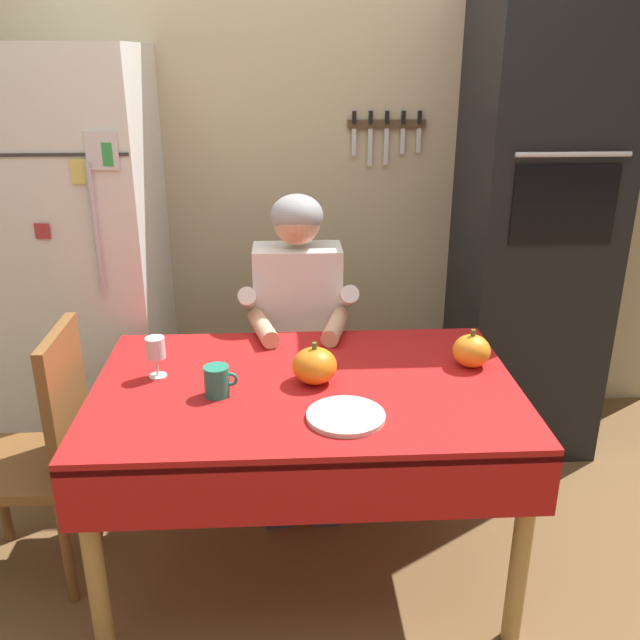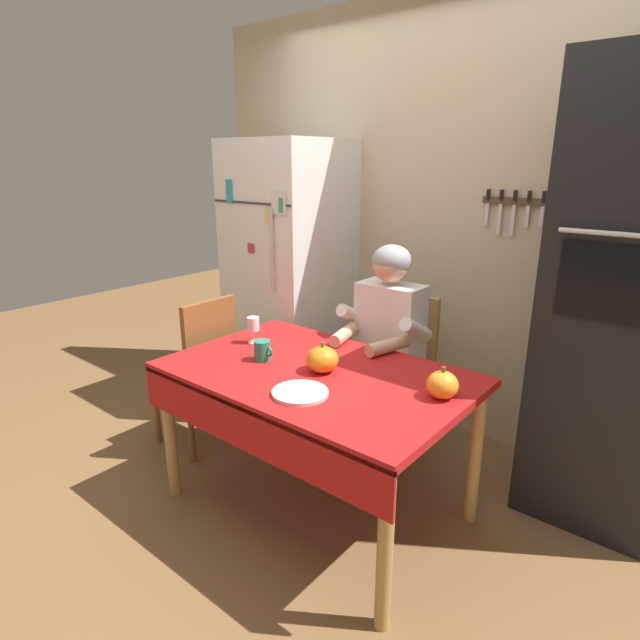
% 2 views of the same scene
% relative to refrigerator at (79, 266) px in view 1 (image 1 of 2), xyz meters
% --- Properties ---
extents(ground_plane, '(10.00, 10.00, 0.00)m').
position_rel_refrigerator_xyz_m(ground_plane, '(0.95, -0.96, -0.90)').
color(ground_plane, brown).
rests_on(ground_plane, ground).
extents(back_wall_assembly, '(3.70, 0.13, 2.60)m').
position_rel_refrigerator_xyz_m(back_wall_assembly, '(1.00, 0.39, 0.40)').
color(back_wall_assembly, '#BCAD89').
rests_on(back_wall_assembly, ground).
extents(refrigerator, '(0.68, 0.71, 1.80)m').
position_rel_refrigerator_xyz_m(refrigerator, '(0.00, 0.00, 0.00)').
color(refrigerator, white).
rests_on(refrigerator, ground).
extents(wall_oven, '(0.60, 0.64, 2.10)m').
position_rel_refrigerator_xyz_m(wall_oven, '(2.00, 0.04, 0.15)').
color(wall_oven, black).
rests_on(wall_oven, ground).
extents(dining_table, '(1.40, 0.90, 0.74)m').
position_rel_refrigerator_xyz_m(dining_table, '(0.95, -0.88, -0.24)').
color(dining_table, tan).
rests_on(dining_table, ground).
extents(chair_behind_person, '(0.40, 0.40, 0.93)m').
position_rel_refrigerator_xyz_m(chair_behind_person, '(0.94, -0.09, -0.39)').
color(chair_behind_person, tan).
rests_on(chair_behind_person, ground).
extents(seated_person, '(0.47, 0.55, 1.25)m').
position_rel_refrigerator_xyz_m(seated_person, '(0.94, -0.28, -0.16)').
color(seated_person, '#38384C').
rests_on(seated_person, ground).
extents(chair_left_side, '(0.40, 0.40, 0.93)m').
position_rel_refrigerator_xyz_m(chair_left_side, '(0.05, -0.83, -0.39)').
color(chair_left_side, brown).
rests_on(chair_left_side, ground).
extents(coffee_mug, '(0.11, 0.08, 0.10)m').
position_rel_refrigerator_xyz_m(coffee_mug, '(0.67, -0.93, -0.11)').
color(coffee_mug, '#237F66').
rests_on(coffee_mug, dining_table).
extents(wine_glass, '(0.06, 0.06, 0.14)m').
position_rel_refrigerator_xyz_m(wine_glass, '(0.45, -0.78, -0.06)').
color(wine_glass, white).
rests_on(wine_glass, dining_table).
extents(pumpkin_large, '(0.15, 0.15, 0.14)m').
position_rel_refrigerator_xyz_m(pumpkin_large, '(0.98, -0.85, -0.10)').
color(pumpkin_large, orange).
rests_on(pumpkin_large, dining_table).
extents(pumpkin_medium, '(0.13, 0.13, 0.14)m').
position_rel_refrigerator_xyz_m(pumpkin_medium, '(1.53, -0.76, -0.10)').
color(pumpkin_medium, orange).
rests_on(pumpkin_medium, dining_table).
extents(serving_tray, '(0.24, 0.24, 0.02)m').
position_rel_refrigerator_xyz_m(serving_tray, '(1.06, -1.10, -0.15)').
color(serving_tray, silver).
rests_on(serving_tray, dining_table).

